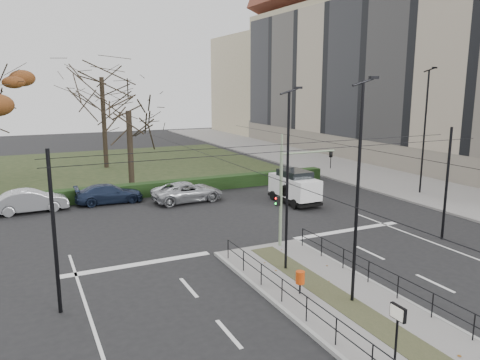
% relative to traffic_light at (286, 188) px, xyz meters
% --- Properties ---
extents(ground, '(140.00, 140.00, 0.00)m').
position_rel_traffic_light_xyz_m(ground, '(-1.34, -4.50, -3.08)').
color(ground, black).
rests_on(ground, ground).
extents(median_island, '(4.40, 15.00, 0.14)m').
position_rel_traffic_light_xyz_m(median_island, '(-1.34, -7.00, -3.01)').
color(median_island, slate).
rests_on(median_island, ground).
extents(sidewalk_east, '(8.00, 90.00, 0.14)m').
position_rel_traffic_light_xyz_m(sidewalk_east, '(16.66, 17.50, -3.01)').
color(sidewalk_east, slate).
rests_on(sidewalk_east, ground).
extents(park, '(38.00, 26.00, 0.10)m').
position_rel_traffic_light_xyz_m(park, '(-7.34, 27.50, -3.03)').
color(park, black).
rests_on(park, ground).
extents(hedge, '(38.00, 1.00, 1.00)m').
position_rel_traffic_light_xyz_m(hedge, '(-7.34, 14.10, -2.58)').
color(hedge, black).
rests_on(hedge, ground).
extents(apartment_block, '(13.09, 52.10, 21.64)m').
position_rel_traffic_light_xyz_m(apartment_block, '(26.63, 19.47, 7.31)').
color(apartment_block, tan).
rests_on(apartment_block, ground).
extents(median_railing, '(4.14, 13.24, 0.92)m').
position_rel_traffic_light_xyz_m(median_railing, '(-1.34, -7.10, -2.10)').
color(median_railing, black).
rests_on(median_railing, median_island).
extents(catenary, '(20.00, 34.00, 6.00)m').
position_rel_traffic_light_xyz_m(catenary, '(-1.34, -2.88, 0.34)').
color(catenary, black).
rests_on(catenary, ground).
extents(traffic_light, '(3.43, 1.95, 5.05)m').
position_rel_traffic_light_xyz_m(traffic_light, '(0.00, 0.00, 0.00)').
color(traffic_light, gray).
rests_on(traffic_light, median_island).
extents(litter_bin, '(0.36, 0.36, 0.91)m').
position_rel_traffic_light_xyz_m(litter_bin, '(-2.41, -5.16, -2.29)').
color(litter_bin, black).
rests_on(litter_bin, median_island).
extents(info_panel, '(0.12, 0.54, 2.08)m').
position_rel_traffic_light_xyz_m(info_panel, '(-2.84, -10.69, -1.31)').
color(info_panel, black).
rests_on(info_panel, median_island).
extents(streetlamp_median_near, '(0.69, 0.14, 8.26)m').
position_rel_traffic_light_xyz_m(streetlamp_median_near, '(-0.95, -6.52, 1.26)').
color(streetlamp_median_near, black).
rests_on(streetlamp_median_near, median_island).
extents(streetlamp_median_far, '(0.66, 0.13, 7.90)m').
position_rel_traffic_light_xyz_m(streetlamp_median_far, '(-1.58, -2.73, 1.08)').
color(streetlamp_median_far, black).
rests_on(streetlamp_median_far, median_island).
extents(streetlamp_sidewalk, '(0.77, 0.16, 9.25)m').
position_rel_traffic_light_xyz_m(streetlamp_sidewalk, '(15.30, 5.81, 1.76)').
color(streetlamp_sidewalk, black).
rests_on(streetlamp_sidewalk, sidewalk_east).
extents(parked_car_second, '(4.59, 1.78, 1.49)m').
position_rel_traffic_light_xyz_m(parked_car_second, '(-11.42, 12.91, -2.34)').
color(parked_car_second, '#ABADB3').
rests_on(parked_car_second, ground).
extents(parked_car_third, '(4.64, 1.97, 1.33)m').
position_rel_traffic_light_xyz_m(parked_car_third, '(-6.41, 13.16, -2.41)').
color(parked_car_third, '#1B2741').
rests_on(parked_car_third, ground).
extents(parked_car_fourth, '(5.15, 2.59, 1.40)m').
position_rel_traffic_light_xyz_m(parked_car_fourth, '(-1.29, 11.24, -2.38)').
color(parked_car_fourth, '#ABADB3').
rests_on(parked_car_fourth, ground).
extents(white_van, '(2.03, 4.31, 2.32)m').
position_rel_traffic_light_xyz_m(white_van, '(5.28, 7.62, -1.87)').
color(white_van, white).
rests_on(white_van, ground).
extents(bare_tree_center, '(8.11, 8.11, 11.64)m').
position_rel_traffic_light_xyz_m(bare_tree_center, '(-4.14, 27.52, 5.14)').
color(bare_tree_center, black).
rests_on(bare_tree_center, park).
extents(bare_tree_near, '(5.28, 5.28, 8.11)m').
position_rel_traffic_light_xyz_m(bare_tree_near, '(-4.12, 16.29, 2.67)').
color(bare_tree_near, black).
rests_on(bare_tree_near, park).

